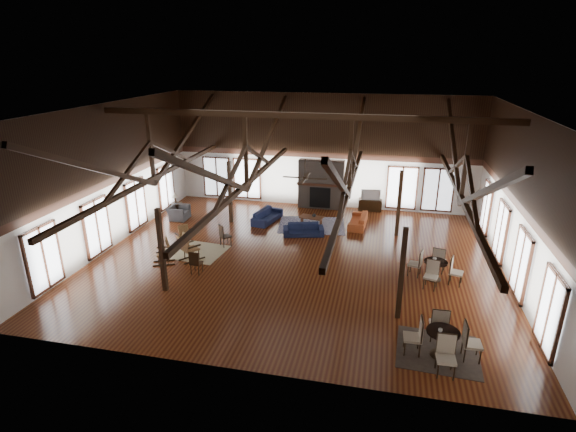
% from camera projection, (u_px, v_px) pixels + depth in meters
% --- Properties ---
extents(floor, '(16.00, 16.00, 0.00)m').
position_uv_depth(floor, '(296.00, 259.00, 18.28)').
color(floor, '#623014').
rests_on(floor, ground).
extents(ceiling, '(16.00, 14.00, 0.02)m').
position_uv_depth(ceiling, '(297.00, 109.00, 16.23)').
color(ceiling, black).
rests_on(ceiling, wall_back).
extents(wall_back, '(16.00, 0.02, 6.00)m').
position_uv_depth(wall_back, '(323.00, 152.00, 23.68)').
color(wall_back, silver).
rests_on(wall_back, floor).
extents(wall_front, '(16.00, 0.02, 6.00)m').
position_uv_depth(wall_front, '(239.00, 268.00, 10.83)').
color(wall_front, silver).
rests_on(wall_front, floor).
extents(wall_left, '(0.02, 14.00, 6.00)m').
position_uv_depth(wall_left, '(110.00, 177.00, 18.88)').
color(wall_left, silver).
rests_on(wall_left, floor).
extents(wall_right, '(0.02, 14.00, 6.00)m').
position_uv_depth(wall_right, '(521.00, 202.00, 15.63)').
color(wall_right, silver).
rests_on(wall_right, floor).
extents(roof_truss, '(15.60, 14.07, 3.14)m').
position_uv_depth(roof_truss, '(297.00, 162.00, 16.90)').
color(roof_truss, black).
rests_on(roof_truss, wall_back).
extents(post_grid, '(8.16, 7.16, 3.05)m').
position_uv_depth(post_grid, '(296.00, 224.00, 17.76)').
color(post_grid, black).
rests_on(post_grid, floor).
extents(fireplace, '(2.50, 0.69, 2.60)m').
position_uv_depth(fireplace, '(321.00, 184.00, 23.96)').
color(fireplace, '#64574C').
rests_on(fireplace, floor).
extents(ceiling_fan, '(1.60, 1.60, 0.75)m').
position_uv_depth(ceiling_fan, '(305.00, 177.00, 15.98)').
color(ceiling_fan, black).
rests_on(ceiling_fan, roof_truss).
extents(sofa_navy_front, '(1.97, 1.16, 0.54)m').
position_uv_depth(sofa_navy_front, '(304.00, 230.00, 20.58)').
color(sofa_navy_front, '#161D3E').
rests_on(sofa_navy_front, floor).
extents(sofa_navy_left, '(2.14, 1.20, 0.59)m').
position_uv_depth(sofa_navy_left, '(267.00, 216.00, 22.27)').
color(sofa_navy_left, '#161D3E').
rests_on(sofa_navy_left, floor).
extents(sofa_orange, '(2.00, 0.87, 0.57)m').
position_uv_depth(sofa_orange, '(358.00, 220.00, 21.67)').
color(sofa_orange, '#AC4921').
rests_on(sofa_orange, floor).
extents(coffee_table, '(1.19, 0.74, 0.42)m').
position_uv_depth(coffee_table, '(311.00, 218.00, 21.79)').
color(coffee_table, brown).
rests_on(coffee_table, floor).
extents(vase, '(0.23, 0.23, 0.20)m').
position_uv_depth(vase, '(314.00, 215.00, 21.71)').
color(vase, '#B2B2B2').
rests_on(vase, coffee_table).
extents(armchair, '(1.05, 0.93, 0.67)m').
position_uv_depth(armchair, '(179.00, 213.00, 22.57)').
color(armchair, '#333235').
rests_on(armchair, floor).
extents(side_table_lamp, '(0.48, 0.48, 1.24)m').
position_uv_depth(side_table_lamp, '(176.00, 206.00, 23.11)').
color(side_table_lamp, black).
rests_on(side_table_lamp, floor).
extents(rocking_chair_a, '(0.86, 0.83, 1.01)m').
position_uv_depth(rocking_chair_a, '(183.00, 236.00, 19.33)').
color(rocking_chair_a, olive).
rests_on(rocking_chair_a, floor).
extents(rocking_chair_b, '(0.95, 1.05, 1.21)m').
position_uv_depth(rocking_chair_b, '(189.00, 247.00, 17.96)').
color(rocking_chair_b, olive).
rests_on(rocking_chair_b, floor).
extents(rocking_chair_c, '(0.96, 0.76, 1.10)m').
position_uv_depth(rocking_chair_c, '(166.00, 251.00, 17.73)').
color(rocking_chair_c, olive).
rests_on(rocking_chair_c, floor).
extents(side_chair_a, '(0.60, 0.60, 1.00)m').
position_uv_depth(side_chair_a, '(223.00, 234.00, 19.27)').
color(side_chair_a, black).
rests_on(side_chair_a, floor).
extents(side_chair_b, '(0.42, 0.42, 0.94)m').
position_uv_depth(side_chair_b, '(195.00, 261.00, 16.83)').
color(side_chair_b, black).
rests_on(side_chair_b, floor).
extents(cafe_table_near, '(2.09, 2.09, 1.09)m').
position_uv_depth(cafe_table_near, '(442.00, 339.00, 12.25)').
color(cafe_table_near, black).
rests_on(cafe_table_near, floor).
extents(cafe_table_far, '(2.01, 2.01, 1.02)m').
position_uv_depth(cafe_table_far, '(435.00, 267.00, 16.44)').
color(cafe_table_far, black).
rests_on(cafe_table_far, floor).
extents(cup_near, '(0.14, 0.14, 0.09)m').
position_uv_depth(cup_near, '(440.00, 330.00, 12.13)').
color(cup_near, '#B2B2B2').
rests_on(cup_near, cafe_table_near).
extents(cup_far, '(0.15, 0.15, 0.11)m').
position_uv_depth(cup_far, '(435.00, 259.00, 16.43)').
color(cup_far, '#B2B2B2').
rests_on(cup_far, cafe_table_far).
extents(tv_console, '(1.21, 0.45, 0.61)m').
position_uv_depth(tv_console, '(370.00, 205.00, 23.83)').
color(tv_console, black).
rests_on(tv_console, floor).
extents(television, '(1.01, 0.24, 0.57)m').
position_uv_depth(television, '(371.00, 194.00, 23.63)').
color(television, '#B2B2B2').
rests_on(television, tv_console).
extents(rug_tan, '(2.71, 2.23, 0.01)m').
position_uv_depth(rug_tan, '(194.00, 251.00, 18.97)').
color(rug_tan, tan).
rests_on(rug_tan, floor).
extents(rug_navy, '(3.45, 2.77, 0.01)m').
position_uv_depth(rug_navy, '(312.00, 225.00, 21.85)').
color(rug_navy, '#1D1C4E').
rests_on(rug_navy, floor).
extents(rug_dark, '(2.33, 2.14, 0.01)m').
position_uv_depth(rug_dark, '(437.00, 351.00, 12.60)').
color(rug_dark, black).
rests_on(rug_dark, floor).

